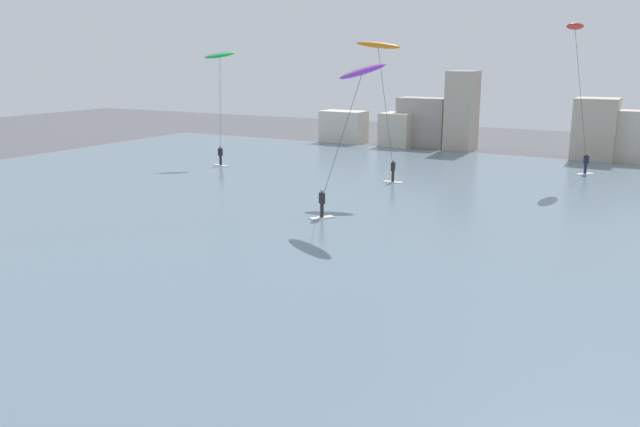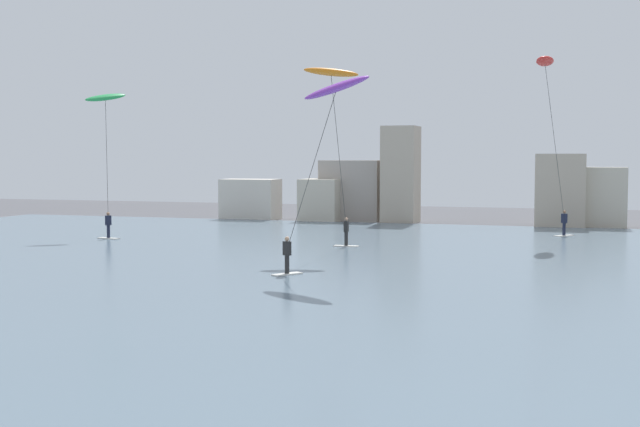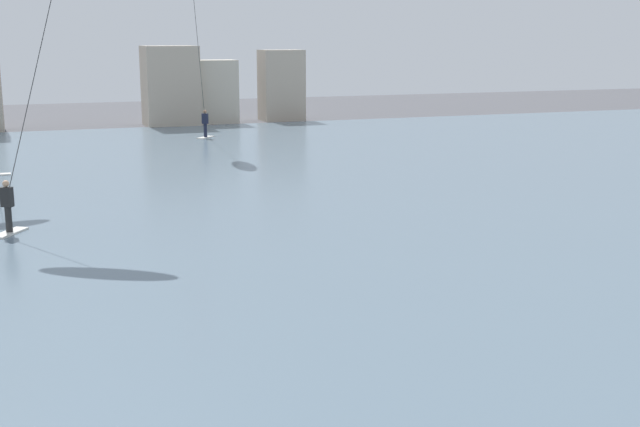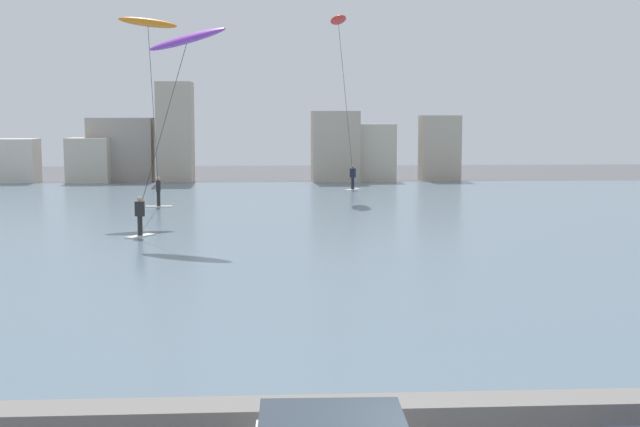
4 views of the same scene
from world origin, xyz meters
TOP-DOWN VIEW (x-y plane):
  - water_bay at (0.00, 30.11)m, footprint 84.00×52.00m
  - far_shore_buildings at (-5.95, 57.81)m, footprint 36.51×4.20m
  - kitesurfer_orange at (-8.01, 35.88)m, footprint 3.03×4.12m
  - kitesurfer_green at (-24.65, 40.76)m, footprint 3.57×4.08m
  - kitesurfer_red at (2.40, 46.30)m, footprint 2.47×5.05m
  - kitesurfer_purple at (-5.58, 27.65)m, footprint 4.34×2.79m

SIDE VIEW (x-z plane):
  - water_bay at x=0.00m, z-range 0.00..0.10m
  - far_shore_buildings at x=-5.95m, z-range -1.23..6.30m
  - kitesurfer_purple at x=-5.58m, z-range 3.19..11.83m
  - kitesurfer_green at x=-24.65m, z-range 3.19..12.53m
  - kitesurfer_orange at x=-8.01m, z-range 3.63..13.45m
  - kitesurfer_red at x=2.40m, z-range 4.29..15.43m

